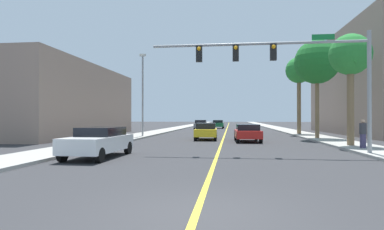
# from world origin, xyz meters

# --- Properties ---
(ground) EXTENTS (192.00, 192.00, 0.00)m
(ground) POSITION_xyz_m (0.00, 42.00, 0.00)
(ground) COLOR #2D2D30
(sidewalk_left) EXTENTS (2.80, 168.00, 0.15)m
(sidewalk_left) POSITION_xyz_m (-8.46, 42.00, 0.07)
(sidewalk_left) COLOR #9E9B93
(sidewalk_left) RESTS_ON ground
(sidewalk_right) EXTENTS (2.80, 168.00, 0.15)m
(sidewalk_right) POSITION_xyz_m (8.46, 42.00, 0.07)
(sidewalk_right) COLOR #9E9B93
(sidewalk_right) RESTS_ON ground
(lane_marking_center) EXTENTS (0.16, 144.00, 0.01)m
(lane_marking_center) POSITION_xyz_m (0.00, 42.00, 0.00)
(lane_marking_center) COLOR yellow
(lane_marking_center) RESTS_ON ground
(building_left_near) EXTENTS (12.86, 20.74, 7.17)m
(building_left_near) POSITION_xyz_m (-19.06, 24.89, 3.59)
(building_left_near) COLOR gray
(building_left_near) RESTS_ON ground
(building_right_near) EXTENTS (10.27, 22.70, 11.60)m
(building_right_near) POSITION_xyz_m (17.76, 31.97, 5.80)
(building_right_near) COLOR gray
(building_right_near) RESTS_ON ground
(traffic_signal_mast) EXTENTS (10.98, 0.36, 6.03)m
(traffic_signal_mast) POSITION_xyz_m (3.65, 10.42, 4.66)
(traffic_signal_mast) COLOR gray
(traffic_signal_mast) RESTS_ON sidewalk_right
(street_lamp) EXTENTS (0.56, 0.28, 7.71)m
(street_lamp) POSITION_xyz_m (-7.55, 22.88, 4.43)
(street_lamp) COLOR gray
(street_lamp) RESTS_ON sidewalk_left
(palm_near) EXTENTS (2.56, 2.56, 6.97)m
(palm_near) POSITION_xyz_m (8.12, 14.78, 5.67)
(palm_near) COLOR brown
(palm_near) RESTS_ON sidewalk_right
(palm_mid) EXTENTS (3.74, 3.74, 8.34)m
(palm_mid) POSITION_xyz_m (7.94, 21.90, 6.57)
(palm_mid) COLOR brown
(palm_mid) RESTS_ON sidewalk_right
(palm_far) EXTENTS (2.80, 2.80, 8.23)m
(palm_far) POSITION_xyz_m (7.93, 29.01, 6.81)
(palm_far) COLOR brown
(palm_far) RESTS_ON sidewalk_right
(car_white) EXTENTS (2.02, 4.47, 1.42)m
(car_white) POSITION_xyz_m (-5.49, 8.17, 0.76)
(car_white) COLOR white
(car_white) RESTS_ON ground
(car_gray) EXTENTS (2.02, 4.40, 1.50)m
(car_gray) POSITION_xyz_m (-4.03, 43.85, 0.77)
(car_gray) COLOR slate
(car_gray) RESTS_ON ground
(car_red) EXTENTS (2.02, 4.16, 1.36)m
(car_red) POSITION_xyz_m (1.96, 18.91, 0.72)
(car_red) COLOR red
(car_red) RESTS_ON ground
(car_yellow) EXTENTS (1.96, 4.06, 1.41)m
(car_yellow) POSITION_xyz_m (-1.42, 20.82, 0.74)
(car_yellow) COLOR gold
(car_yellow) RESTS_ON ground
(car_green) EXTENTS (1.97, 3.90, 1.45)m
(car_green) POSITION_xyz_m (-1.52, 49.12, 0.75)
(car_green) COLOR #196638
(car_green) RESTS_ON ground
(pedestrian) EXTENTS (0.38, 0.38, 1.63)m
(pedestrian) POSITION_xyz_m (8.12, 12.93, 0.96)
(pedestrian) COLOR #3F3859
(pedestrian) RESTS_ON sidewalk_right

